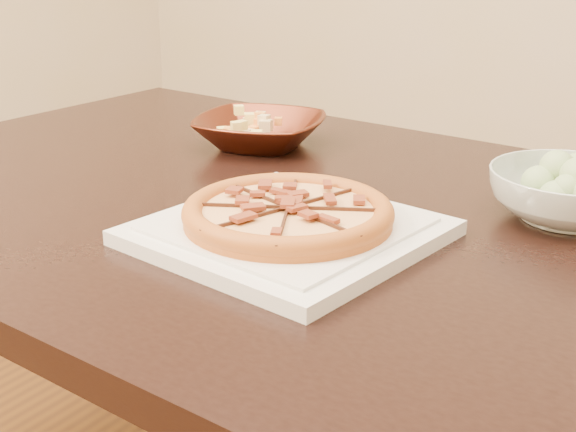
{
  "coord_description": "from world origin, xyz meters",
  "views": [
    {
      "loc": [
        0.52,
        -0.69,
        1.11
      ],
      "look_at": [
        0.02,
        0.04,
        0.78
      ],
      "focal_mm": 50.0,
      "sensor_mm": 36.0,
      "label": 1
    }
  ],
  "objects_px": {
    "salad_bowl": "(570,195)",
    "plate": "(288,231)",
    "pizza": "(288,213)",
    "bronze_bowl": "(260,132)",
    "dining_table": "(282,266)"
  },
  "relations": [
    {
      "from": "salad_bowl",
      "to": "plate",
      "type": "bearing_deg",
      "value": -134.5
    },
    {
      "from": "pizza",
      "to": "bronze_bowl",
      "type": "height_order",
      "value": "bronze_bowl"
    },
    {
      "from": "pizza",
      "to": "bronze_bowl",
      "type": "xyz_separation_m",
      "value": [
        -0.27,
        0.32,
        -0.01
      ]
    },
    {
      "from": "bronze_bowl",
      "to": "salad_bowl",
      "type": "xyz_separation_m",
      "value": [
        0.53,
        -0.06,
        0.01
      ]
    },
    {
      "from": "pizza",
      "to": "bronze_bowl",
      "type": "relative_size",
      "value": 1.19
    },
    {
      "from": "dining_table",
      "to": "plate",
      "type": "height_order",
      "value": "plate"
    },
    {
      "from": "dining_table",
      "to": "pizza",
      "type": "distance_m",
      "value": 0.21
    },
    {
      "from": "pizza",
      "to": "bronze_bowl",
      "type": "distance_m",
      "value": 0.42
    },
    {
      "from": "pizza",
      "to": "dining_table",
      "type": "bearing_deg",
      "value": 127.5
    },
    {
      "from": "dining_table",
      "to": "pizza",
      "type": "bearing_deg",
      "value": -52.5
    },
    {
      "from": "dining_table",
      "to": "salad_bowl",
      "type": "distance_m",
      "value": 0.4
    },
    {
      "from": "dining_table",
      "to": "salad_bowl",
      "type": "bearing_deg",
      "value": 21.44
    },
    {
      "from": "plate",
      "to": "pizza",
      "type": "height_order",
      "value": "pizza"
    },
    {
      "from": "bronze_bowl",
      "to": "salad_bowl",
      "type": "bearing_deg",
      "value": -6.78
    },
    {
      "from": "plate",
      "to": "pizza",
      "type": "relative_size",
      "value": 1.35
    }
  ]
}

